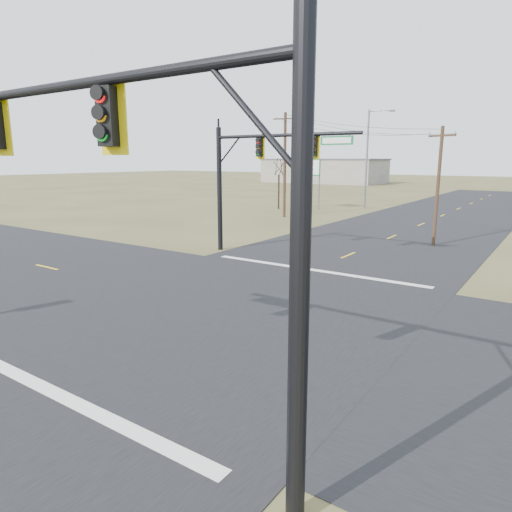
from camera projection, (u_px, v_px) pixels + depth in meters
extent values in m
plane|color=brown|center=(224.00, 309.00, 17.62)|extent=(320.00, 320.00, 0.00)
cube|color=black|center=(224.00, 308.00, 17.62)|extent=(160.00, 14.00, 0.02)
cube|color=black|center=(224.00, 308.00, 17.62)|extent=(14.00, 160.00, 0.02)
cube|color=silver|center=(40.00, 385.00, 11.57)|extent=(12.00, 0.40, 0.01)
cube|color=silver|center=(314.00, 270.00, 23.67)|extent=(12.00, 0.40, 0.01)
cylinder|color=black|center=(299.00, 290.00, 6.54)|extent=(0.31, 0.31, 7.63)
cylinder|color=black|center=(58.00, 87.00, 8.89)|extent=(10.90, 0.20, 0.20)
cylinder|color=black|center=(220.00, 190.00, 28.35)|extent=(0.30, 0.30, 7.55)
cylinder|color=black|center=(283.00, 135.00, 25.15)|extent=(9.17, 0.19, 0.19)
cube|color=#0D6130|center=(337.00, 140.00, 23.44)|extent=(1.80, 0.05, 0.45)
cylinder|color=#4A2D20|center=(438.00, 187.00, 29.70)|extent=(0.22, 0.22, 7.73)
cube|color=#4A2D20|center=(442.00, 136.00, 29.02)|extent=(1.82, 0.74, 0.12)
cylinder|color=#4A2D20|center=(285.00, 166.00, 44.59)|extent=(0.29, 0.29, 10.06)
cube|color=#4A2D20|center=(285.00, 119.00, 43.67)|extent=(2.44, 0.56, 0.12)
cylinder|color=slate|center=(302.00, 184.00, 53.00)|extent=(0.15, 0.15, 5.71)
cylinder|color=slate|center=(319.00, 184.00, 51.74)|extent=(0.15, 0.15, 5.71)
cube|color=#0D6130|center=(311.00, 167.00, 51.98)|extent=(2.91, 1.05, 1.90)
cylinder|color=slate|center=(367.00, 159.00, 53.47)|extent=(0.23, 0.23, 11.26)
cylinder|color=slate|center=(381.00, 111.00, 51.60)|extent=(2.70, 0.14, 0.14)
cube|color=slate|center=(392.00, 111.00, 50.87)|extent=(0.68, 0.51, 0.20)
cylinder|color=black|center=(279.00, 192.00, 52.56)|extent=(0.19, 0.19, 3.91)
cylinder|color=black|center=(302.00, 185.00, 60.74)|extent=(0.21, 0.21, 4.54)
cube|color=#9C968B|center=(324.00, 171.00, 111.77)|extent=(28.00, 14.00, 5.50)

